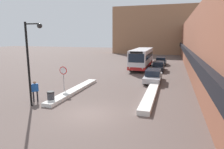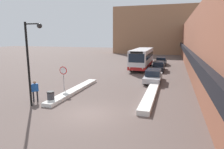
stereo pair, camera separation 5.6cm
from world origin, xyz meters
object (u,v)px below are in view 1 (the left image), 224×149
parked_car_front (153,76)px  pedestrian (35,89)px  city_bus (142,58)px  stop_sign (63,73)px  parked_car_middle (158,66)px  street_lamp (31,55)px  trash_bin (51,97)px  parked_car_back (161,61)px

parked_car_front → pedestrian: bearing=-129.8°
city_bus → stop_sign: bearing=-106.9°
city_bus → pedestrian: bearing=-106.1°
parked_car_middle → pedestrian: size_ratio=2.76×
street_lamp → pedestrian: (-0.65, 0.98, -2.87)m
parked_car_front → trash_bin: bearing=-124.9°
parked_car_back → pedestrian: (-8.51, -25.38, 0.32)m
city_bus → parked_car_back: size_ratio=2.28×
trash_bin → stop_sign: bearing=102.3°
stop_sign → pedestrian: stop_sign is taller
parked_car_middle → street_lamp: street_lamp is taller
stop_sign → pedestrian: 3.46m
parked_car_back → parked_car_middle: bearing=-90.0°
street_lamp → pedestrian: bearing=123.6°
trash_bin → parked_car_front: bearing=55.1°
parked_car_middle → parked_car_back: (-0.00, 7.01, -0.01)m
parked_car_back → street_lamp: size_ratio=0.73×
pedestrian → trash_bin: size_ratio=1.82×
parked_car_middle → parked_car_back: 7.01m
pedestrian → parked_car_back: bearing=30.2°
parked_car_front → trash_bin: parked_car_front is taller
parked_car_back → city_bus: bearing=-116.4°
parked_car_front → street_lamp: bearing=-125.0°
parked_car_middle → trash_bin: bearing=-111.2°
parked_car_middle → street_lamp: size_ratio=0.76×
stop_sign → pedestrian: size_ratio=1.43×
city_bus → street_lamp: bearing=-103.7°
parked_car_front → street_lamp: street_lamp is taller
stop_sign → street_lamp: (-0.06, -4.28, 2.11)m
city_bus → pedestrian: (-5.70, -19.71, -0.72)m
parked_car_middle → street_lamp: bearing=-112.1°
city_bus → street_lamp: 21.41m
parked_car_front → stop_sign: stop_sign is taller
parked_car_front → parked_car_back: 15.15m
parked_car_front → stop_sign: bearing=-138.4°
parked_car_front → pedestrian: size_ratio=2.83×
parked_car_front → trash_bin: 12.41m
street_lamp → trash_bin: (0.77, 1.03, -3.43)m
city_bus → parked_car_middle: bearing=-25.5°
stop_sign → trash_bin: stop_sign is taller
city_bus → parked_car_front: city_bus is taller
parked_car_middle → stop_sign: (-7.80, -15.07, 1.07)m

